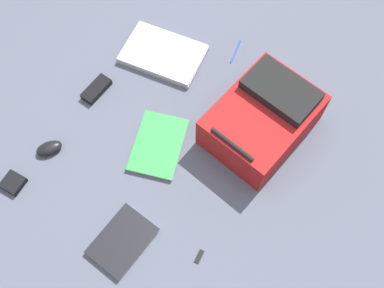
# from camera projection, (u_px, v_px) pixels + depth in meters

# --- Properties ---
(ground_plane) EXTENTS (3.76, 3.76, 0.00)m
(ground_plane) POSITION_uv_depth(u_px,v_px,m) (192.00, 152.00, 1.85)
(ground_plane) COLOR #4C5160
(backpack) EXTENTS (0.39, 0.48, 0.22)m
(backpack) POSITION_uv_depth(u_px,v_px,m) (263.00, 118.00, 1.80)
(backpack) COLOR maroon
(backpack) RESTS_ON ground_plane
(laptop) EXTENTS (0.38, 0.28, 0.03)m
(laptop) POSITION_uv_depth(u_px,v_px,m) (163.00, 54.00, 2.03)
(laptop) COLOR #929296
(laptop) RESTS_ON ground_plane
(book_manual) EXTENTS (0.27, 0.32, 0.02)m
(book_manual) POSITION_uv_depth(u_px,v_px,m) (158.00, 145.00, 1.85)
(book_manual) COLOR silver
(book_manual) RESTS_ON ground_plane
(book_blue) EXTENTS (0.19, 0.25, 0.02)m
(book_blue) POSITION_uv_depth(u_px,v_px,m) (123.00, 241.00, 1.68)
(book_blue) COLOR silver
(book_blue) RESTS_ON ground_plane
(computer_mouse) EXTENTS (0.11, 0.12, 0.04)m
(computer_mouse) POSITION_uv_depth(u_px,v_px,m) (49.00, 148.00, 1.83)
(computer_mouse) COLOR black
(computer_mouse) RESTS_ON ground_plane
(power_brick) EXTENTS (0.07, 0.14, 0.03)m
(power_brick) POSITION_uv_depth(u_px,v_px,m) (96.00, 89.00, 1.96)
(power_brick) COLOR black
(power_brick) RESTS_ON ground_plane
(pen_black) EXTENTS (0.03, 0.13, 0.01)m
(pen_black) POSITION_uv_depth(u_px,v_px,m) (236.00, 51.00, 2.05)
(pen_black) COLOR #1933B2
(pen_black) RESTS_ON ground_plane
(earbud_pouch) EXTENTS (0.08, 0.08, 0.03)m
(earbud_pouch) POSITION_uv_depth(u_px,v_px,m) (13.00, 183.00, 1.78)
(earbud_pouch) COLOR black
(earbud_pouch) RESTS_ON ground_plane
(usb_stick) EXTENTS (0.02, 0.05, 0.01)m
(usb_stick) POSITION_uv_depth(u_px,v_px,m) (199.00, 256.00, 1.67)
(usb_stick) COLOR black
(usb_stick) RESTS_ON ground_plane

